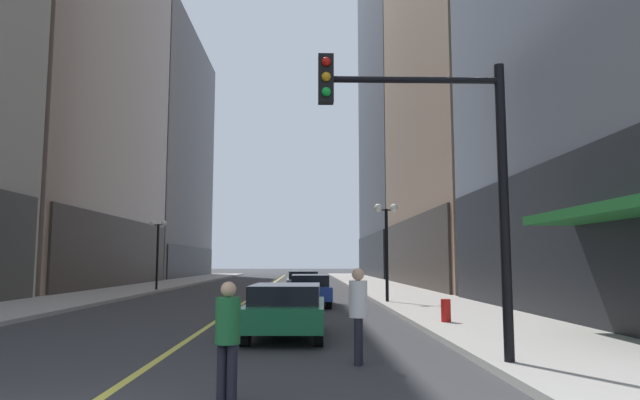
{
  "coord_description": "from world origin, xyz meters",
  "views": [
    {
      "loc": [
        2.84,
        -5.97,
        1.89
      ],
      "look_at": [
        3.6,
        23.71,
        5.18
      ],
      "focal_mm": 31.11,
      "sensor_mm": 36.0,
      "label": 1
    }
  ],
  "objects_px": {
    "car_green": "(286,308)",
    "car_blue": "(310,289)",
    "traffic_light_near_right": "(445,158)",
    "street_lamp_right_mid": "(386,230)",
    "pedestrian_in_white_shirt": "(358,308)",
    "fire_hydrant_right": "(446,313)",
    "car_grey": "(303,281)",
    "street_lamp_left_far": "(158,239)",
    "pedestrian_in_green_parka": "(228,332)"
  },
  "relations": [
    {
      "from": "car_blue",
      "to": "traffic_light_near_right",
      "type": "relative_size",
      "value": 0.81
    },
    {
      "from": "car_green",
      "to": "street_lamp_left_far",
      "type": "xyz_separation_m",
      "value": [
        -8.76,
        20.79,
        2.54
      ]
    },
    {
      "from": "car_green",
      "to": "street_lamp_right_mid",
      "type": "distance_m",
      "value": 11.36
    },
    {
      "from": "pedestrian_in_green_parka",
      "to": "car_green",
      "type": "bearing_deg",
      "value": 84.93
    },
    {
      "from": "traffic_light_near_right",
      "to": "street_lamp_left_far",
      "type": "height_order",
      "value": "traffic_light_near_right"
    },
    {
      "from": "fire_hydrant_right",
      "to": "traffic_light_near_right",
      "type": "bearing_deg",
      "value": -103.68
    },
    {
      "from": "street_lamp_right_mid",
      "to": "street_lamp_left_far",
      "type": "bearing_deg",
      "value": 140.66
    },
    {
      "from": "traffic_light_near_right",
      "to": "fire_hydrant_right",
      "type": "height_order",
      "value": "traffic_light_near_right"
    },
    {
      "from": "car_green",
      "to": "pedestrian_in_white_shirt",
      "type": "height_order",
      "value": "pedestrian_in_white_shirt"
    },
    {
      "from": "car_green",
      "to": "street_lamp_left_far",
      "type": "relative_size",
      "value": 0.99
    },
    {
      "from": "car_grey",
      "to": "street_lamp_right_mid",
      "type": "height_order",
      "value": "street_lamp_right_mid"
    },
    {
      "from": "pedestrian_in_white_shirt",
      "to": "street_lamp_right_mid",
      "type": "distance_m",
      "value": 14.38
    },
    {
      "from": "car_green",
      "to": "street_lamp_left_far",
      "type": "distance_m",
      "value": 22.71
    },
    {
      "from": "car_green",
      "to": "fire_hydrant_right",
      "type": "relative_size",
      "value": 5.45
    },
    {
      "from": "traffic_light_near_right",
      "to": "street_lamp_right_mid",
      "type": "height_order",
      "value": "traffic_light_near_right"
    },
    {
      "from": "car_green",
      "to": "street_lamp_right_mid",
      "type": "height_order",
      "value": "street_lamp_right_mid"
    },
    {
      "from": "pedestrian_in_white_shirt",
      "to": "car_grey",
      "type": "bearing_deg",
      "value": 92.99
    },
    {
      "from": "traffic_light_near_right",
      "to": "street_lamp_right_mid",
      "type": "xyz_separation_m",
      "value": [
        1.05,
        14.57,
        -0.49
      ]
    },
    {
      "from": "car_green",
      "to": "car_grey",
      "type": "bearing_deg",
      "value": 89.08
    },
    {
      "from": "car_green",
      "to": "car_blue",
      "type": "relative_size",
      "value": 0.95
    },
    {
      "from": "car_blue",
      "to": "street_lamp_right_mid",
      "type": "relative_size",
      "value": 1.03
    },
    {
      "from": "pedestrian_in_green_parka",
      "to": "pedestrian_in_white_shirt",
      "type": "bearing_deg",
      "value": 53.53
    },
    {
      "from": "car_blue",
      "to": "car_grey",
      "type": "height_order",
      "value": "same"
    },
    {
      "from": "fire_hydrant_right",
      "to": "pedestrian_in_green_parka",
      "type": "bearing_deg",
      "value": -120.98
    },
    {
      "from": "traffic_light_near_right",
      "to": "fire_hydrant_right",
      "type": "distance_m",
      "value": 7.36
    },
    {
      "from": "car_grey",
      "to": "pedestrian_in_green_parka",
      "type": "bearing_deg",
      "value": -91.99
    },
    {
      "from": "traffic_light_near_right",
      "to": "car_blue",
      "type": "bearing_deg",
      "value": 99.33
    },
    {
      "from": "car_grey",
      "to": "pedestrian_in_white_shirt",
      "type": "distance_m",
      "value": 22.29
    },
    {
      "from": "pedestrian_in_white_shirt",
      "to": "street_lamp_left_far",
      "type": "bearing_deg",
      "value": 112.67
    },
    {
      "from": "pedestrian_in_green_parka",
      "to": "fire_hydrant_right",
      "type": "distance_m",
      "value": 9.94
    },
    {
      "from": "car_green",
      "to": "car_blue",
      "type": "distance_m",
      "value": 9.9
    },
    {
      "from": "car_grey",
      "to": "street_lamp_right_mid",
      "type": "relative_size",
      "value": 1.06
    },
    {
      "from": "pedestrian_in_green_parka",
      "to": "pedestrian_in_white_shirt",
      "type": "distance_m",
      "value": 3.41
    },
    {
      "from": "pedestrian_in_green_parka",
      "to": "fire_hydrant_right",
      "type": "height_order",
      "value": "pedestrian_in_green_parka"
    },
    {
      "from": "pedestrian_in_white_shirt",
      "to": "fire_hydrant_right",
      "type": "height_order",
      "value": "pedestrian_in_white_shirt"
    },
    {
      "from": "car_grey",
      "to": "pedestrian_in_white_shirt",
      "type": "height_order",
      "value": "pedestrian_in_white_shirt"
    },
    {
      "from": "pedestrian_in_green_parka",
      "to": "traffic_light_near_right",
      "type": "bearing_deg",
      "value": 31.05
    },
    {
      "from": "pedestrian_in_green_parka",
      "to": "traffic_light_near_right",
      "type": "xyz_separation_m",
      "value": [
        3.56,
        2.14,
        2.8
      ]
    },
    {
      "from": "traffic_light_near_right",
      "to": "street_lamp_left_far",
      "type": "relative_size",
      "value": 1.28
    },
    {
      "from": "pedestrian_in_green_parka",
      "to": "traffic_light_near_right",
      "type": "distance_m",
      "value": 5.01
    },
    {
      "from": "car_grey",
      "to": "pedestrian_in_green_parka",
      "type": "distance_m",
      "value": 25.01
    },
    {
      "from": "car_green",
      "to": "fire_hydrant_right",
      "type": "distance_m",
      "value": 5.01
    },
    {
      "from": "pedestrian_in_green_parka",
      "to": "car_grey",
      "type": "bearing_deg",
      "value": 88.01
    },
    {
      "from": "car_blue",
      "to": "street_lamp_right_mid",
      "type": "height_order",
      "value": "street_lamp_right_mid"
    },
    {
      "from": "car_grey",
      "to": "pedestrian_in_white_shirt",
      "type": "xyz_separation_m",
      "value": [
        1.16,
        -22.25,
        0.31
      ]
    },
    {
      "from": "fire_hydrant_right",
      "to": "car_green",
      "type": "bearing_deg",
      "value": -155.18
    },
    {
      "from": "traffic_light_near_right",
      "to": "fire_hydrant_right",
      "type": "xyz_separation_m",
      "value": [
        1.55,
        6.37,
        -3.34
      ]
    },
    {
      "from": "street_lamp_right_mid",
      "to": "car_grey",
      "type": "bearing_deg",
      "value": 114.32
    },
    {
      "from": "pedestrian_in_green_parka",
      "to": "street_lamp_left_far",
      "type": "height_order",
      "value": "street_lamp_left_far"
    },
    {
      "from": "traffic_light_near_right",
      "to": "pedestrian_in_white_shirt",
      "type": "bearing_deg",
      "value": 158.57
    }
  ]
}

